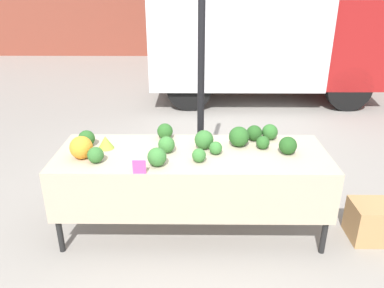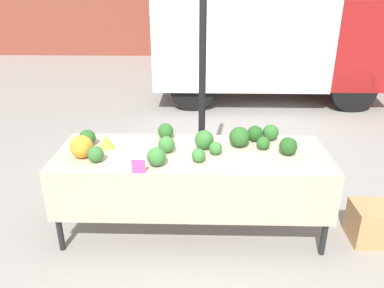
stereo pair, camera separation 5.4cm
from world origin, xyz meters
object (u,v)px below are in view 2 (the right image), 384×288
Objects in this scene: parked_truck at (261,30)px; price_sign at (138,167)px; orange_cauliflower at (82,147)px; produce_crate at (375,223)px.

parked_truck is 5.15m from price_sign.
orange_cauliflower is 0.60m from price_sign.
orange_cauliflower is 0.45× the size of produce_crate.
parked_truck reaches higher than produce_crate.
orange_cauliflower reaches higher than price_sign.
produce_crate is (2.58, -0.02, -0.71)m from orange_cauliflower.
orange_cauliflower is at bearing 152.00° from price_sign.
price_sign is at bearing -172.88° from produce_crate.
orange_cauliflower reaches higher than produce_crate.
orange_cauliflower is (-2.14, -4.59, -0.45)m from parked_truck.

